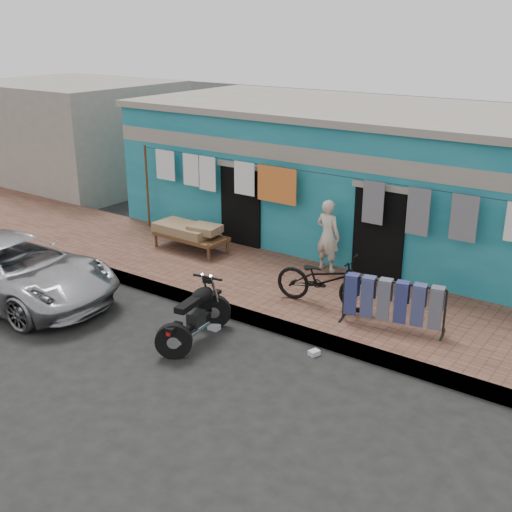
% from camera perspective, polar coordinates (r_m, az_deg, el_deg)
% --- Properties ---
extents(ground, '(80.00, 80.00, 0.00)m').
position_cam_1_polar(ground, '(10.91, -6.18, -8.64)').
color(ground, black).
rests_on(ground, ground).
extents(sidewalk, '(28.00, 3.00, 0.25)m').
position_cam_1_polar(sidewalk, '(13.00, 2.56, -3.01)').
color(sidewalk, brown).
rests_on(sidewalk, ground).
extents(curb, '(28.00, 0.10, 0.25)m').
position_cam_1_polar(curb, '(11.92, -1.26, -5.24)').
color(curb, gray).
rests_on(curb, ground).
extents(building, '(12.20, 5.20, 3.36)m').
position_cam_1_polar(building, '(15.87, 10.59, 6.87)').
color(building, '#187081').
rests_on(building, ground).
extents(neighbor_left, '(6.00, 5.00, 3.40)m').
position_cam_1_polar(neighbor_left, '(22.70, -15.73, 10.43)').
color(neighbor_left, '#9E9384').
rests_on(neighbor_left, ground).
extents(clothesline, '(10.06, 0.06, 2.10)m').
position_cam_1_polar(clothesline, '(13.67, 4.14, 5.58)').
color(clothesline, brown).
rests_on(clothesline, sidewalk).
extents(car, '(4.74, 2.43, 1.29)m').
position_cam_1_polar(car, '(13.52, -20.77, -1.05)').
color(car, '#A6A6AA').
rests_on(car, ground).
extents(seated_person, '(0.60, 0.43, 1.54)m').
position_cam_1_polar(seated_person, '(13.50, 6.41, 1.83)').
color(seated_person, beige).
rests_on(seated_person, sidewalk).
extents(bicycle, '(1.94, 0.92, 1.21)m').
position_cam_1_polar(bicycle, '(11.86, 6.11, -1.63)').
color(bicycle, black).
rests_on(bicycle, sidewalk).
extents(motorcycle, '(1.05, 1.80, 1.06)m').
position_cam_1_polar(motorcycle, '(11.05, -5.50, -5.14)').
color(motorcycle, black).
rests_on(motorcycle, ground).
extents(charpoy, '(1.89, 0.97, 0.62)m').
position_cam_1_polar(charpoy, '(14.85, -5.79, 1.69)').
color(charpoy, brown).
rests_on(charpoy, sidewalk).
extents(jeans_rack, '(1.98, 1.10, 0.88)m').
position_cam_1_polar(jeans_rack, '(11.27, 12.08, -4.10)').
color(jeans_rack, black).
rests_on(jeans_rack, sidewalk).
extents(litter_a, '(0.20, 0.16, 0.09)m').
position_cam_1_polar(litter_a, '(11.66, -3.75, -6.33)').
color(litter_a, silver).
rests_on(litter_a, ground).
extents(litter_b, '(0.18, 0.21, 0.09)m').
position_cam_1_polar(litter_b, '(10.83, 5.18, -8.57)').
color(litter_b, silver).
rests_on(litter_b, ground).
extents(litter_c, '(0.22, 0.24, 0.08)m').
position_cam_1_polar(litter_c, '(11.79, -5.62, -6.09)').
color(litter_c, silver).
rests_on(litter_c, ground).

